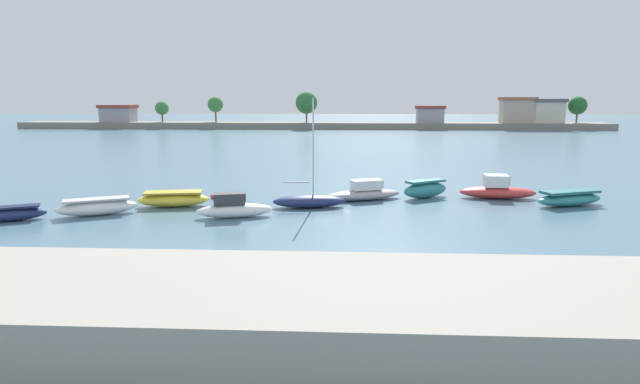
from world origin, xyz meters
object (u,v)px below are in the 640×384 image
(moored_boat_4, at_px, (309,201))
(moored_boat_5, at_px, (364,193))
(moored_boat_7, at_px, (497,190))
(mooring_buoy_1, at_px, (212,197))
(moored_boat_1, at_px, (97,207))
(moored_boat_8, at_px, (570,198))
(mooring_buoy_0, at_px, (577,192))
(moored_boat_0, at_px, (11,214))
(moored_boat_6, at_px, (425,189))
(moored_boat_2, at_px, (174,199))
(moored_boat_3, at_px, (234,208))

(moored_boat_4, xyz_separation_m, moored_boat_5, (3.56, 2.76, 0.04))
(moored_boat_7, height_order, mooring_buoy_1, moored_boat_7)
(moored_boat_1, height_order, moored_boat_5, moored_boat_5)
(moored_boat_8, bearing_deg, mooring_buoy_0, 41.43)
(moored_boat_4, xyz_separation_m, mooring_buoy_1, (-6.89, 2.60, -0.29))
(moored_boat_0, bearing_deg, moored_boat_4, -10.44)
(moored_boat_6, bearing_deg, moored_boat_0, 166.75)
(moored_boat_2, relative_size, moored_boat_8, 0.93)
(moored_boat_2, height_order, moored_boat_7, moored_boat_7)
(moored_boat_5, relative_size, moored_boat_7, 1.08)
(moored_boat_2, relative_size, moored_boat_7, 0.89)
(moored_boat_3, distance_m, moored_boat_7, 18.30)
(moored_boat_3, relative_size, mooring_buoy_1, 15.47)
(moored_boat_3, height_order, moored_boat_8, moored_boat_3)
(mooring_buoy_0, bearing_deg, moored_boat_7, -165.54)
(moored_boat_4, relative_size, moored_boat_5, 1.22)
(moored_boat_2, bearing_deg, moored_boat_6, 2.99)
(moored_boat_6, distance_m, moored_boat_8, 9.21)
(moored_boat_6, relative_size, mooring_buoy_1, 12.45)
(moored_boat_7, bearing_deg, moored_boat_1, -161.73)
(moored_boat_7, relative_size, moored_boat_8, 1.04)
(moored_boat_5, bearing_deg, mooring_buoy_0, -12.18)
(moored_boat_4, bearing_deg, moored_boat_8, -3.07)
(moored_boat_0, relative_size, moored_boat_4, 0.54)
(moored_boat_4, bearing_deg, moored_boat_1, -175.01)
(moored_boat_0, distance_m, moored_boat_3, 12.51)
(mooring_buoy_0, relative_size, mooring_buoy_1, 1.42)
(moored_boat_8, relative_size, mooring_buoy_0, 11.99)
(moored_boat_1, xyz_separation_m, moored_boat_7, (25.24, 6.64, 0.08))
(moored_boat_1, bearing_deg, moored_boat_4, -13.19)
(moored_boat_2, height_order, moored_boat_5, moored_boat_5)
(mooring_buoy_0, height_order, mooring_buoy_1, mooring_buoy_0)
(moored_boat_7, bearing_deg, moored_boat_6, -175.91)
(moored_boat_5, distance_m, mooring_buoy_0, 15.50)
(moored_boat_6, bearing_deg, moored_boat_4, 173.41)
(moored_boat_1, relative_size, moored_boat_5, 0.83)
(moored_boat_7, distance_m, moored_boat_8, 4.60)
(moored_boat_4, distance_m, moored_boat_5, 4.50)
(moored_boat_5, height_order, mooring_buoy_0, moored_boat_5)
(moored_boat_3, height_order, moored_boat_4, moored_boat_4)
(moored_boat_4, xyz_separation_m, moored_boat_7, (12.80, 3.78, 0.13))
(moored_boat_8, xyz_separation_m, mooring_buoy_1, (-23.66, 1.16, -0.33))
(moored_boat_8, bearing_deg, moored_boat_2, 162.93)
(moored_boat_0, xyz_separation_m, moored_boat_6, (24.44, 8.31, 0.19))
(moored_boat_3, bearing_deg, moored_boat_0, 172.52)
(moored_boat_3, distance_m, moored_boat_5, 9.67)
(moored_boat_1, height_order, moored_boat_6, moored_boat_6)
(moored_boat_7, xyz_separation_m, moored_boat_8, (3.96, -2.34, -0.09))
(moored_boat_3, distance_m, moored_boat_8, 21.41)
(moored_boat_1, height_order, mooring_buoy_1, moored_boat_1)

